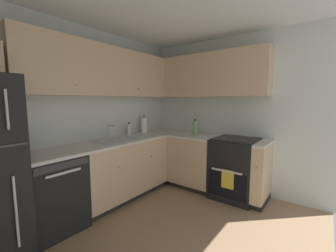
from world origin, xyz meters
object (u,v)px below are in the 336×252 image
oven_range (235,168)px  oil_bottle (195,127)px  paper_towel_roll (144,125)px  soap_bottle (129,130)px  dishwasher (51,193)px

oven_range → oil_bottle: 0.88m
oil_bottle → paper_towel_roll: bearing=113.1°
soap_bottle → oil_bottle: size_ratio=0.82×
oven_range → soap_bottle: (-0.71, 1.53, 0.53)m
paper_towel_roll → oil_bottle: paper_towel_roll is taller
dishwasher → soap_bottle: bearing=7.6°
soap_bottle → paper_towel_roll: 0.34m
soap_bottle → paper_towel_roll: bearing=-3.4°
soap_bottle → oil_bottle: 1.09m
dishwasher → paper_towel_roll: (1.69, 0.16, 0.59)m
paper_towel_roll → oil_bottle: (0.35, -0.82, -0.01)m
dishwasher → soap_bottle: soap_bottle is taller
dishwasher → oil_bottle: oil_bottle is taller
oven_range → oil_bottle: (-0.02, 0.68, 0.56)m
oil_bottle → dishwasher: bearing=162.0°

